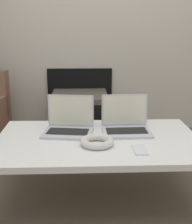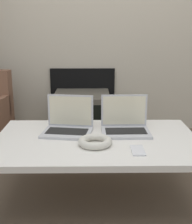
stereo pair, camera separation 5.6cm
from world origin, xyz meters
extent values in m
plane|color=brown|center=(0.00, 0.00, 0.00)|extent=(14.00, 14.00, 0.00)
cube|color=black|center=(-0.12, 1.60, 0.32)|extent=(0.65, 0.03, 0.64)
cube|color=silver|center=(0.00, 0.26, 0.37)|extent=(1.24, 0.77, 0.04)
cylinder|color=silver|center=(-0.58, 0.61, 0.18)|extent=(0.04, 0.04, 0.36)
cylinder|color=silver|center=(0.58, 0.61, 0.18)|extent=(0.04, 0.04, 0.36)
cube|color=#B2B2B7|center=(-0.19, 0.35, 0.40)|extent=(0.33, 0.28, 0.02)
cube|color=black|center=(-0.19, 0.35, 0.41)|extent=(0.27, 0.17, 0.00)
cube|color=#B2B2B7|center=(-0.17, 0.46, 0.52)|extent=(0.30, 0.05, 0.21)
cube|color=beige|center=(-0.17, 0.46, 0.52)|extent=(0.28, 0.04, 0.19)
cube|color=#B2B2B7|center=(0.19, 0.35, 0.40)|extent=(0.31, 0.24, 0.02)
cube|color=black|center=(0.19, 0.35, 0.41)|extent=(0.26, 0.13, 0.00)
cube|color=#B2B2B7|center=(0.19, 0.47, 0.52)|extent=(0.30, 0.01, 0.21)
cube|color=beige|center=(0.19, 0.46, 0.52)|extent=(0.28, 0.01, 0.19)
torus|color=beige|center=(-0.01, 0.15, 0.41)|extent=(0.19, 0.19, 0.04)
cube|color=silver|center=(0.22, 0.06, 0.40)|extent=(0.07, 0.14, 0.01)
cube|color=#4C473D|center=(-0.12, 1.34, 0.22)|extent=(0.52, 0.50, 0.44)
cube|color=black|center=(-0.12, 1.09, 0.22)|extent=(0.42, 0.01, 0.34)
cylinder|color=#4C3828|center=(-0.86, 1.35, 0.08)|extent=(0.04, 0.04, 0.17)
camera|label=1|loc=(-0.08, -1.52, 1.06)|focal=50.00mm
camera|label=2|loc=(-0.03, -1.52, 1.06)|focal=50.00mm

